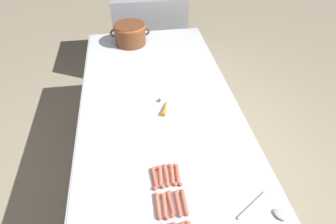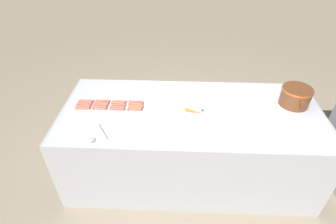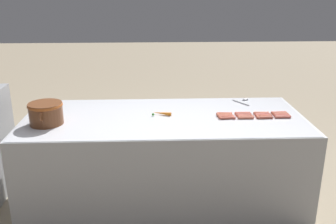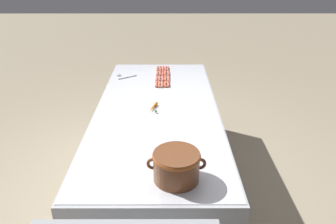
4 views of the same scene
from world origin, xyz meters
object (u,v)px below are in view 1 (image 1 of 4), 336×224
Objects in this scene: hot_dog_10 at (171,204)px; hot_dog_18 at (184,202)px; hot_dog_3 at (154,178)px; hot_dog_14 at (178,203)px; hot_dog_2 at (158,206)px; back_cabinet at (148,30)px; hot_dog_19 at (178,174)px; hot_dog_15 at (172,174)px; hot_dog_11 at (166,175)px; hot_dog_6 at (164,206)px; carrot at (165,106)px; hot_dog_7 at (160,177)px; bean_pot at (130,33)px; serving_spoon at (271,211)px.

hot_dog_10 and hot_dog_18 have the same top height.
hot_dog_3 and hot_dog_14 have the same top height.
hot_dog_14 is (0.10, -0.16, 0.00)m from hot_dog_3.
back_cabinet is at bearing 85.81° from hot_dog_2.
hot_dog_3 is 0.12m from hot_dog_19.
hot_dog_3 and hot_dog_15 have the same top height.
hot_dog_2 and hot_dog_3 have the same top height.
hot_dog_19 is at bearing -4.28° from hot_dog_11.
hot_dog_19 is (0.09, 0.17, 0.00)m from hot_dog_6.
hot_dog_18 is (0.03, -0.17, 0.00)m from hot_dog_15.
hot_dog_18 is at bearing -79.35° from hot_dog_15.
hot_dog_3 is 0.17m from hot_dog_10.
hot_dog_3 is 0.83× the size of carrot.
hot_dog_3 is at bearing 128.13° from hot_dog_18.
hot_dog_3 is 0.06m from hot_dog_11.
carrot is at bearing 84.16° from hot_dog_10.
back_cabinet is 6.96× the size of hot_dog_10.
bean_pot reaches higher than hot_dog_7.
back_cabinet reaches higher than hot_dog_10.
bean_pot is 0.99m from carrot.
hot_dog_10 is 0.48m from serving_spoon.
hot_dog_3 is at bearing -172.04° from hot_dog_7.
hot_dog_2 and hot_dog_11 have the same top height.
hot_dog_7 is at bearing 110.74° from hot_dog_14.
back_cabinet is 2.71m from hot_dog_6.
hot_dog_14 is (0.10, -0.00, 0.00)m from hot_dog_2.
back_cabinet is at bearing 88.58° from hot_dog_18.
hot_dog_14 is at bearing 3.45° from hot_dog_6.
hot_dog_19 is 0.60× the size of serving_spoon.
bean_pot is at bearing 100.53° from carrot.
hot_dog_2 is 1.00× the size of hot_dog_3.
back_cabinet reaches higher than hot_dog_15.
hot_dog_10 is at bearing 178.61° from hot_dog_18.
serving_spoon is (0.49, -0.27, -0.00)m from hot_dog_7.
hot_dog_18 is 0.84× the size of carrot.
hot_dog_18 is at bearing -69.63° from hot_dog_11.
hot_dog_2 is at bearing 168.63° from serving_spoon.
hot_dog_15 is 1.00× the size of hot_dog_19.
bean_pot is 2.03× the size of carrot.
hot_dog_11 is (0.00, 0.17, 0.00)m from hot_dog_10.
hot_dog_2 is 0.60× the size of serving_spoon.
hot_dog_11 and hot_dog_18 have the same top height.
hot_dog_7 is 0.58m from carrot.
hot_dog_6 is 0.41× the size of bean_pot.
hot_dog_19 is (0.12, 0.01, 0.00)m from hot_dog_3.
bean_pot is at bearing 91.44° from hot_dog_2.
back_cabinet is 6.95× the size of hot_dog_18.
hot_dog_15 is (-0.10, -2.50, 0.34)m from back_cabinet.
hot_dog_2 is 1.00× the size of hot_dog_6.
hot_dog_6 is 1.00× the size of hot_dog_7.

